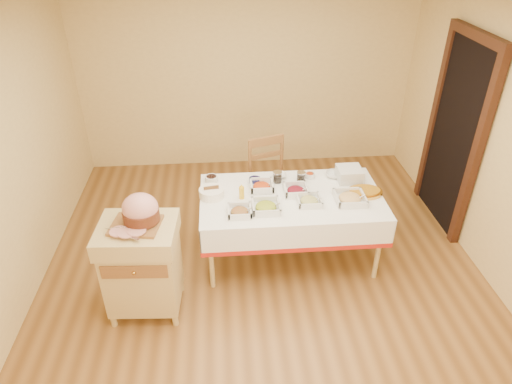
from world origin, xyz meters
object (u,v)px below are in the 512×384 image
butcher_cart (142,263)px  mustard_bottle (242,192)px  dining_table (291,209)px  dining_chair (271,182)px  ham_on_board (140,212)px  preserve_jar_left (277,178)px  bread_basket (212,193)px  plate_stack (349,174)px  preserve_jar_right (301,178)px  brass_platter (364,192)px

butcher_cart → mustard_bottle: size_ratio=5.80×
dining_table → dining_chair: dining_chair is taller
ham_on_board → preserve_jar_left: size_ratio=3.51×
bread_basket → plate_stack: bearing=8.5°
butcher_cart → bread_basket: (0.63, 0.70, 0.27)m
dining_table → preserve_jar_left: size_ratio=14.88×
dining_table → ham_on_board: 1.58m
dining_chair → preserve_jar_right: (0.26, -0.41, 0.28)m
ham_on_board → preserve_jar_left: bearing=35.1°
preserve_jar_right → brass_platter: size_ratio=0.32×
butcher_cart → plate_stack: (2.07, 0.91, 0.30)m
dining_table → preserve_jar_left: preserve_jar_left is taller
preserve_jar_right → ham_on_board: bearing=-150.1°
brass_platter → butcher_cart: bearing=-163.8°
butcher_cart → dining_chair: bearing=45.4°
preserve_jar_right → brass_platter: preserve_jar_right is taller
bread_basket → brass_platter: 1.54m
dining_table → mustard_bottle: mustard_bottle is taller
preserve_jar_right → mustard_bottle: bearing=-157.4°
dining_table → dining_chair: (-0.12, 0.67, -0.07)m
ham_on_board → preserve_jar_right: size_ratio=3.62×
ham_on_board → plate_stack: size_ratio=1.71×
dining_table → mustard_bottle: 0.55m
plate_stack → brass_platter: size_ratio=0.68×
dining_table → preserve_jar_left: (-0.11, 0.28, 0.22)m
dining_chair → ham_on_board: size_ratio=2.41×
dining_chair → preserve_jar_left: bearing=-87.2°
mustard_bottle → plate_stack: mustard_bottle is taller
butcher_cart → mustard_bottle: butcher_cart is taller
mustard_bottle → plate_stack: size_ratio=0.64×
dining_chair → preserve_jar_right: 0.56m
butcher_cart → brass_platter: bearing=16.2°
plate_stack → butcher_cart: bearing=-156.2°
dining_table → brass_platter: 0.76m
dining_table → bread_basket: size_ratio=7.31×
dining_chair → preserve_jar_left: 0.48m
plate_stack → brass_platter: (0.09, -0.28, -0.05)m
dining_table → plate_stack: 0.74m
dining_table → preserve_jar_right: bearing=61.8°
mustard_bottle → ham_on_board: bearing=-145.3°
mustard_bottle → bread_basket: mustard_bottle is taller
mustard_bottle → bread_basket: size_ratio=0.65×
plate_stack → bread_basket: bearing=-171.5°
bread_basket → dining_chair: bearing=42.6°
dining_chair → ham_on_board: 1.87m
mustard_bottle → dining_table: bearing=0.5°
preserve_jar_left → dining_table: bearing=-69.2°
dining_chair → brass_platter: dining_chair is taller
dining_table → preserve_jar_left: 0.37m
brass_platter → ham_on_board: bearing=-164.3°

